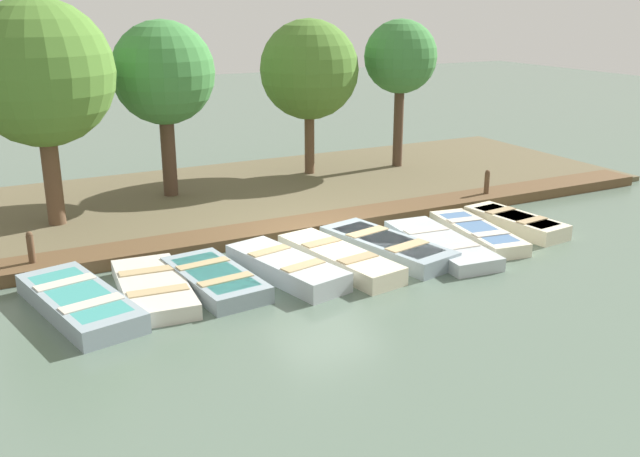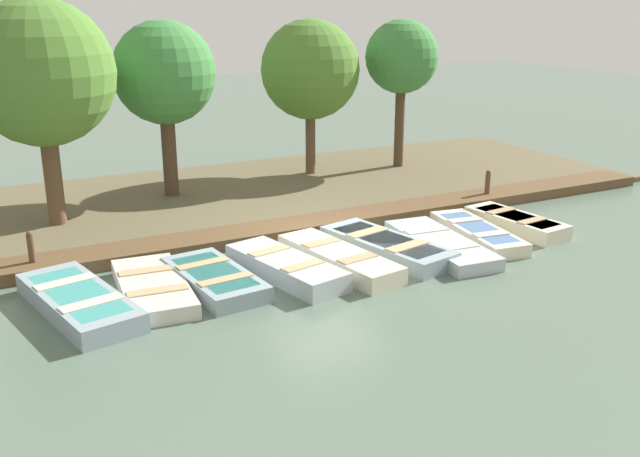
{
  "view_description": "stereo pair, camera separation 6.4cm",
  "coord_description": "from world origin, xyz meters",
  "px_view_note": "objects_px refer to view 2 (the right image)",
  "views": [
    {
      "loc": [
        14.11,
        -7.48,
        5.59
      ],
      "look_at": [
        0.49,
        -0.41,
        0.65
      ],
      "focal_mm": 40.0,
      "sensor_mm": 36.0,
      "label": 1
    },
    {
      "loc": [
        14.14,
        -7.42,
        5.59
      ],
      "look_at": [
        0.49,
        -0.41,
        0.65
      ],
      "focal_mm": 40.0,
      "sensor_mm": 36.0,
      "label": 2
    }
  ],
  "objects_px": {
    "rowboat_0": "(79,301)",
    "mooring_post_near": "(32,253)",
    "rowboat_7": "(477,233)",
    "rowboat_2": "(214,279)",
    "park_tree_left": "(164,74)",
    "rowboat_5": "(387,246)",
    "rowboat_8": "(516,222)",
    "rowboat_4": "(339,258)",
    "mooring_post_far": "(487,187)",
    "park_tree_far_left": "(41,74)",
    "rowboat_6": "(440,244)",
    "park_tree_center": "(310,70)",
    "rowboat_1": "(153,287)",
    "rowboat_3": "(286,267)",
    "park_tree_right": "(402,58)"
  },
  "relations": [
    {
      "from": "rowboat_8",
      "to": "park_tree_center",
      "type": "distance_m",
      "value": 8.38
    },
    {
      "from": "rowboat_1",
      "to": "park_tree_center",
      "type": "xyz_separation_m",
      "value": [
        -7.36,
        7.15,
        3.31
      ]
    },
    {
      "from": "rowboat_4",
      "to": "rowboat_8",
      "type": "height_order",
      "value": "rowboat_4"
    },
    {
      "from": "mooring_post_near",
      "to": "park_tree_far_left",
      "type": "relative_size",
      "value": 0.17
    },
    {
      "from": "rowboat_7",
      "to": "mooring_post_near",
      "type": "relative_size",
      "value": 3.3
    },
    {
      "from": "rowboat_2",
      "to": "mooring_post_near",
      "type": "xyz_separation_m",
      "value": [
        -2.42,
        -3.19,
        0.31
      ]
    },
    {
      "from": "rowboat_1",
      "to": "rowboat_6",
      "type": "height_order",
      "value": "rowboat_1"
    },
    {
      "from": "rowboat_5",
      "to": "rowboat_8",
      "type": "height_order",
      "value": "rowboat_8"
    },
    {
      "from": "rowboat_2",
      "to": "park_tree_left",
      "type": "relative_size",
      "value": 0.57
    },
    {
      "from": "rowboat_7",
      "to": "park_tree_left",
      "type": "height_order",
      "value": "park_tree_left"
    },
    {
      "from": "rowboat_0",
      "to": "park_tree_right",
      "type": "relative_size",
      "value": 0.71
    },
    {
      "from": "mooring_post_far",
      "to": "park_tree_far_left",
      "type": "bearing_deg",
      "value": -105.38
    },
    {
      "from": "rowboat_1",
      "to": "rowboat_7",
      "type": "bearing_deg",
      "value": 93.46
    },
    {
      "from": "rowboat_4",
      "to": "rowboat_5",
      "type": "bearing_deg",
      "value": 89.82
    },
    {
      "from": "rowboat_1",
      "to": "rowboat_6",
      "type": "xyz_separation_m",
      "value": [
        0.46,
        6.64,
        -0.0
      ]
    },
    {
      "from": "rowboat_1",
      "to": "park_tree_far_left",
      "type": "height_order",
      "value": "park_tree_far_left"
    },
    {
      "from": "rowboat_5",
      "to": "park_tree_far_left",
      "type": "xyz_separation_m",
      "value": [
        -5.46,
        -6.43,
        3.7
      ]
    },
    {
      "from": "rowboat_0",
      "to": "rowboat_8",
      "type": "bearing_deg",
      "value": 78.17
    },
    {
      "from": "rowboat_4",
      "to": "rowboat_8",
      "type": "bearing_deg",
      "value": 83.41
    },
    {
      "from": "rowboat_5",
      "to": "rowboat_8",
      "type": "relative_size",
      "value": 1.27
    },
    {
      "from": "rowboat_7",
      "to": "mooring_post_far",
      "type": "bearing_deg",
      "value": 144.41
    },
    {
      "from": "rowboat_5",
      "to": "rowboat_6",
      "type": "relative_size",
      "value": 1.01
    },
    {
      "from": "rowboat_4",
      "to": "park_tree_left",
      "type": "bearing_deg",
      "value": -175.94
    },
    {
      "from": "rowboat_3",
      "to": "park_tree_right",
      "type": "distance_m",
      "value": 11.04
    },
    {
      "from": "rowboat_0",
      "to": "rowboat_1",
      "type": "height_order",
      "value": "rowboat_0"
    },
    {
      "from": "park_tree_left",
      "to": "park_tree_center",
      "type": "height_order",
      "value": "park_tree_left"
    },
    {
      "from": "rowboat_7",
      "to": "mooring_post_near",
      "type": "height_order",
      "value": "mooring_post_near"
    },
    {
      "from": "park_tree_center",
      "to": "park_tree_right",
      "type": "bearing_deg",
      "value": 82.37
    },
    {
      "from": "rowboat_5",
      "to": "rowboat_7",
      "type": "xyz_separation_m",
      "value": [
        0.1,
        2.55,
        -0.03
      ]
    },
    {
      "from": "mooring_post_near",
      "to": "park_tree_center",
      "type": "bearing_deg",
      "value": 119.22
    },
    {
      "from": "rowboat_1",
      "to": "rowboat_6",
      "type": "distance_m",
      "value": 6.65
    },
    {
      "from": "rowboat_5",
      "to": "rowboat_7",
      "type": "height_order",
      "value": "rowboat_5"
    },
    {
      "from": "rowboat_5",
      "to": "rowboat_3",
      "type": "bearing_deg",
      "value": -97.82
    },
    {
      "from": "rowboat_4",
      "to": "rowboat_6",
      "type": "height_order",
      "value": "rowboat_4"
    },
    {
      "from": "rowboat_2",
      "to": "mooring_post_far",
      "type": "xyz_separation_m",
      "value": [
        -2.42,
        9.05,
        0.31
      ]
    },
    {
      "from": "rowboat_8",
      "to": "rowboat_4",
      "type": "bearing_deg",
      "value": -93.86
    },
    {
      "from": "rowboat_3",
      "to": "rowboat_5",
      "type": "relative_size",
      "value": 0.9
    },
    {
      "from": "rowboat_6",
      "to": "rowboat_8",
      "type": "height_order",
      "value": "rowboat_8"
    },
    {
      "from": "rowboat_0",
      "to": "park_tree_far_left",
      "type": "relative_size",
      "value": 0.63
    },
    {
      "from": "rowboat_0",
      "to": "mooring_post_near",
      "type": "height_order",
      "value": "mooring_post_near"
    },
    {
      "from": "rowboat_0",
      "to": "park_tree_left",
      "type": "distance_m",
      "value": 8.56
    },
    {
      "from": "rowboat_8",
      "to": "rowboat_7",
      "type": "bearing_deg",
      "value": -90.87
    },
    {
      "from": "rowboat_4",
      "to": "rowboat_5",
      "type": "distance_m",
      "value": 1.39
    },
    {
      "from": "rowboat_3",
      "to": "rowboat_7",
      "type": "relative_size",
      "value": 1.0
    },
    {
      "from": "rowboat_0",
      "to": "rowboat_7",
      "type": "relative_size",
      "value": 1.11
    },
    {
      "from": "rowboat_2",
      "to": "mooring_post_near",
      "type": "relative_size",
      "value": 2.95
    },
    {
      "from": "rowboat_2",
      "to": "park_tree_center",
      "type": "xyz_separation_m",
      "value": [
        -7.52,
        5.93,
        3.29
      ]
    },
    {
      "from": "rowboat_4",
      "to": "park_tree_center",
      "type": "distance_m",
      "value": 8.91
    },
    {
      "from": "rowboat_5",
      "to": "mooring_post_far",
      "type": "height_order",
      "value": "mooring_post_far"
    },
    {
      "from": "rowboat_8",
      "to": "park_tree_left",
      "type": "bearing_deg",
      "value": -141.1
    }
  ]
}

